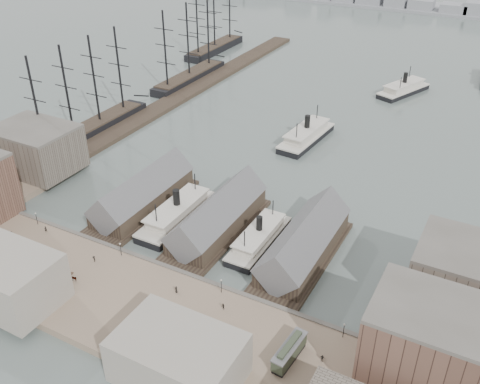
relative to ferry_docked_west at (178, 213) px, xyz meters
The scene contains 36 objects.
ground 20.70m from the ferry_docked_west, 50.73° to the right, with size 900.00×900.00×0.00m, color #53605D.
quay 38.21m from the ferry_docked_west, 70.09° to the right, with size 180.00×30.00×2.00m, color #836D58.
seawall 24.82m from the ferry_docked_west, 58.36° to the right, with size 180.00×1.20×2.30m, color #59544C.
west_wharf 100.50m from the ferry_docked_west, 123.18° to the left, with size 10.00×220.00×1.60m, color #2D231C.
ferry_shed_west 13.20m from the ferry_docked_west, behind, with size 14.00×42.00×12.60m.
ferry_shed_center 13.20m from the ferry_docked_west, ahead, with size 14.00×42.00×12.60m.
ferry_shed_east 39.07m from the ferry_docked_west, ahead, with size 14.00×42.00×12.60m.
warehouse_west_back 57.40m from the ferry_docked_west, behind, with size 26.00×20.00×14.00m, color #60564C.
warehouse_east_front 84.26m from the ferry_docked_west, 19.45° to the right, with size 30.00×18.00×19.00m, color brown.
warehouse_east_back 81.30m from the ferry_docked_west, ahead, with size 28.00×20.00×15.00m, color #60564C.
street_bldg_center 58.34m from the ferry_docked_west, 55.44° to the right, with size 24.00×16.00×10.00m, color gray.
lamp_post_far_w 39.41m from the ferry_docked_west, 144.41° to the right, with size 0.44×0.44×3.92m.
lamp_post_near_w 23.09m from the ferry_docked_west, 94.99° to the right, with size 0.44×0.44×3.92m.
lamp_post_near_e 36.24m from the ferry_docked_west, 39.28° to the right, with size 0.44×0.44×3.92m.
lamp_post_far_e 62.39m from the ferry_docked_west, 21.54° to the right, with size 0.44×0.44×3.92m.
far_shore 318.43m from the ferry_docked_west, 88.03° to the left, with size 500.00×40.00×15.72m.
ferry_docked_west is the anchor object (origin of this frame).
ferry_docked_east 26.02m from the ferry_docked_west, ahead, with size 7.90×26.33×9.40m.
ferry_open_near 68.98m from the ferry_docked_west, 79.65° to the left, with size 11.65×31.73×11.11m.
ferry_open_mid 140.28m from the ferry_docked_west, 76.73° to the left, with size 18.95×30.56×10.49m.
sailing_ship_near 71.51m from the ferry_docked_west, 152.89° to the left, with size 9.00×62.03×37.02m.
sailing_ship_mid 121.78m from the ferry_docked_west, 121.39° to the left, with size 9.05×52.27×37.19m.
sailing_ship_far 172.82m from the ferry_docked_west, 117.12° to the left, with size 9.00×49.99×37.00m.
tram 60.66m from the ferry_docked_west, 34.00° to the right, with size 3.74×11.10×3.88m.
horse_cart_left 46.71m from the ferry_docked_west, 138.70° to the right, with size 4.77×3.13×1.56m.
horse_cart_center 36.85m from the ferry_docked_west, 100.05° to the right, with size 4.94×2.10×1.52m.
horse_cart_right 55.61m from the ferry_docked_west, 45.51° to the right, with size 4.80×2.29×1.66m.
pedestrian_0 36.57m from the ferry_docked_west, 138.01° to the right, with size 0.66×0.48×1.81m, color black.
pedestrian_1 43.54m from the ferry_docked_west, 127.18° to the right, with size 0.76×0.60×1.57m, color black.
pedestrian_2 28.97m from the ferry_docked_west, 102.81° to the right, with size 1.09×0.63×1.69m, color black.
pedestrian_3 38.20m from the ferry_docked_west, 97.35° to the right, with size 1.07×0.44×1.82m, color black.
pedestrian_4 33.62m from the ferry_docked_west, 56.33° to the right, with size 0.85×0.55×1.73m, color black.
pedestrian_5 43.52m from the ferry_docked_west, 54.06° to the right, with size 0.59×0.43×1.62m, color black.
pedestrian_6 41.69m from the ferry_docked_west, 41.55° to the right, with size 0.78×0.61×1.61m, color black.
pedestrian_7 55.53m from the ferry_docked_west, 49.29° to the right, with size 1.14×0.65×1.76m, color black.
pedestrian_8 64.41m from the ferry_docked_west, 28.88° to the right, with size 0.98×0.41×1.67m, color black.
Camera 1 is at (64.69, -89.70, 87.25)m, focal length 40.00 mm.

